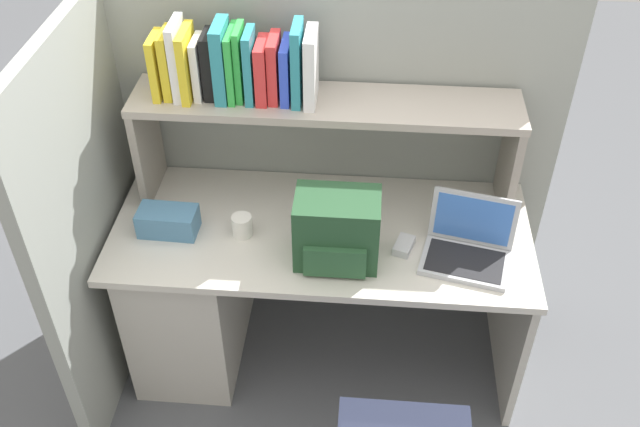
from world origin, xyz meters
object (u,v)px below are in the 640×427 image
laptop (468,246)px  backpack (337,230)px  computer_mouse (404,246)px  paper_cup (242,226)px  tissue_box (168,221)px

laptop → backpack: size_ratio=1.19×
computer_mouse → paper_cup: bearing=-165.1°
computer_mouse → backpack: bearing=-147.0°
laptop → backpack: bearing=-174.3°
paper_cup → tissue_box: bearing=-178.9°
tissue_box → computer_mouse: bearing=0.2°
laptop → paper_cup: 0.84m
backpack → paper_cup: 0.39m
computer_mouse → tissue_box: (-0.89, 0.03, 0.03)m
backpack → tissue_box: (-0.64, 0.09, -0.08)m
laptop → backpack: 0.48m
laptop → computer_mouse: bearing=175.3°
backpack → computer_mouse: bearing=15.1°
backpack → paper_cup: (-0.36, 0.10, -0.09)m
laptop → computer_mouse: size_ratio=3.43×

